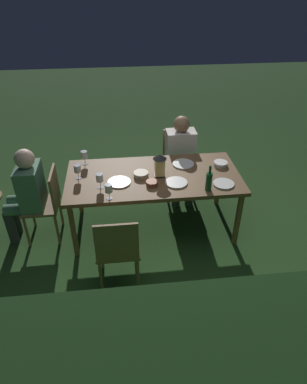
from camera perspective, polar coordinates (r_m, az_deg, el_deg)
The scene contains 20 objects.
ground_plane at distance 4.29m, azimuth 0.00°, elevation -5.82°, with size 16.00×16.00×0.00m, color #26471E.
dining_table at distance 3.88m, azimuth 0.00°, elevation 2.12°, with size 1.96×0.94×0.75m.
chair_side_left_a at distance 4.78m, azimuth 4.14°, elevation 5.67°, with size 0.42×0.40×0.87m.
person_in_cream at distance 4.54m, azimuth 4.64°, elevation 6.20°, with size 0.38×0.47×1.15m.
chair_side_right_b at distance 3.31m, azimuth -6.04°, elevation -9.33°, with size 0.42×0.40×0.87m.
chair_head_far at distance 4.07m, azimuth -17.46°, elevation -1.52°, with size 0.40×0.42×0.87m.
person_in_green at distance 4.04m, azimuth -20.53°, elevation 0.08°, with size 0.48×0.38×1.15m.
lantern_centerpiece at distance 3.78m, azimuth 1.05°, elevation 4.70°, with size 0.15×0.15×0.27m.
green_bottle_on_table at distance 3.60m, azimuth 9.26°, elevation 1.81°, with size 0.07×0.07×0.29m.
wine_glass_a at distance 4.11m, azimuth -11.51°, elevation 6.04°, with size 0.08×0.08×0.17m.
wine_glass_b at distance 3.84m, azimuth -12.62°, elevation 3.75°, with size 0.08×0.08×0.17m.
wine_glass_c at distance 3.44m, azimuth -7.52°, elevation 0.51°, with size 0.08×0.08×0.17m.
wine_glass_d at distance 3.63m, azimuth -9.00°, elevation 2.28°, with size 0.08×0.08×0.17m.
plate_a at distance 3.72m, azimuth 3.84°, elevation 1.59°, with size 0.24×0.24×0.01m, color silver.
plate_b at distance 4.09m, azimuth 5.00°, elevation 4.70°, with size 0.26×0.26×0.01m, color silver.
plate_c at distance 3.77m, azimuth 11.66°, elevation 1.37°, with size 0.23×0.23×0.01m, color white.
plate_d at distance 3.74m, azimuth -5.77°, elevation 1.66°, with size 0.25×0.25×0.01m, color silver.
bowl_olives at distance 3.68m, azimuth -0.26°, elevation 1.53°, with size 0.13×0.13×0.05m.
bowl_bread at distance 3.83m, azimuth -2.11°, elevation 2.99°, with size 0.17×0.17×0.05m.
bowl_salad at distance 4.12m, azimuth 11.16°, elevation 4.69°, with size 0.16×0.16×0.05m.
Camera 1 is at (0.37, 3.28, 2.74)m, focal length 31.86 mm.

